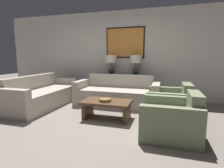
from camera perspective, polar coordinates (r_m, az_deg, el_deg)
The scene contains 11 objects.
ground_plane at distance 3.30m, azimuth -5.64°, elevation -13.91°, with size 20.00×20.00×0.00m, color slate.
back_wall at distance 5.47m, azimuth 4.37°, elevation 9.41°, with size 8.29×0.12×2.65m.
console_table at distance 5.28m, azimuth 3.60°, elevation -1.02°, with size 1.29×0.40×0.74m.
table_lamp_left at distance 5.30m, azimuth -0.23°, elevation 7.30°, with size 0.33×0.33×0.58m.
table_lamp_right at distance 5.13m, azimuth 7.72°, elevation 7.17°, with size 0.33×0.33×0.58m.
couch_by_back_wall at distance 4.67m, azimuth 1.77°, elevation -3.41°, with size 2.18×0.89×0.79m.
couch_by_side at distance 4.91m, azimuth -21.80°, elevation -3.46°, with size 0.89×2.18×0.79m.
coffee_table at distance 3.64m, azimuth -1.72°, elevation -7.12°, with size 0.99×0.59×0.38m.
decorative_bowl at distance 3.56m, azimuth -2.26°, elevation -5.25°, with size 0.25×0.25×0.06m.
armchair_near_back_wall at distance 3.93m, azimuth 18.39°, elevation -6.39°, with size 0.88×0.87×0.74m.
armchair_near_camera at distance 3.02m, azimuth 18.88°, elevation -11.03°, with size 0.88×0.87×0.74m.
Camera 1 is at (1.17, -2.81, 1.28)m, focal length 28.00 mm.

